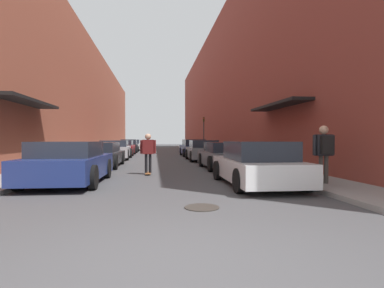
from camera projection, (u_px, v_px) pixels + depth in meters
ground at (157, 156)px, 25.07m from camera, size 120.81×120.81×0.00m
curb_strip_left at (108, 152)px, 29.92m from camera, size 1.80×54.91×0.12m
curb_strip_right at (203, 152)px, 31.12m from camera, size 1.80×54.91×0.12m
building_row_left at (78, 101)px, 29.47m from camera, size 4.90×54.91×10.28m
building_row_right at (231, 91)px, 31.38m from camera, size 4.90×54.91×12.91m
parked_car_left_0 at (69, 163)px, 9.20m from camera, size 2.09×4.08×1.31m
parked_car_left_1 at (100, 155)px, 14.79m from camera, size 1.97×4.77×1.22m
parked_car_left_2 at (115, 150)px, 20.62m from camera, size 2.06×4.34×1.30m
parked_car_left_3 at (123, 148)px, 25.77m from camera, size 2.04×4.50×1.29m
parked_car_left_4 at (129, 146)px, 31.42m from camera, size 1.89×4.47×1.36m
parked_car_left_5 at (133, 145)px, 37.04m from camera, size 1.87×4.40×1.34m
parked_car_right_0 at (257, 164)px, 8.94m from camera, size 2.01×4.23×1.31m
parked_car_right_1 at (223, 156)px, 13.90m from camera, size 1.87×4.13×1.24m
parked_car_right_2 at (203, 151)px, 19.34m from camera, size 1.98×4.24×1.31m
parked_car_right_3 at (193, 148)px, 24.63m from camera, size 1.95×4.45×1.36m
skateboarder at (148, 150)px, 11.62m from camera, size 0.61×0.78×1.59m
manhole_cover at (202, 207)px, 6.00m from camera, size 0.70×0.70×0.02m
traffic_light at (204, 130)px, 29.57m from camera, size 0.16×0.22×3.44m
pedestrian at (324, 147)px, 8.45m from camera, size 0.66×0.36×1.65m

